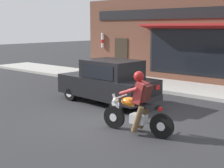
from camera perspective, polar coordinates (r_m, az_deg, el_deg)
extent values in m
plane|color=#2B2B2D|center=(9.34, 0.18, -6.47)|extent=(80.00, 80.00, 0.00)
cube|color=#ADAAA3|center=(15.33, 4.70, 0.42)|extent=(2.60, 22.00, 0.14)
cube|color=brown|center=(15.95, 10.63, 8.00)|extent=(0.50, 10.61, 4.20)
cube|color=black|center=(15.13, 14.44, 5.65)|extent=(0.04, 4.46, 2.10)
cube|color=black|center=(15.14, 14.46, 5.66)|extent=(0.02, 4.67, 2.20)
cube|color=#2D2319|center=(17.43, 1.69, 4.90)|extent=(0.04, 0.90, 2.10)
cube|color=maroon|center=(14.79, 14.08, 10.23)|extent=(0.81, 5.09, 0.24)
cube|color=black|center=(15.71, 10.27, 12.55)|extent=(0.06, 9.02, 0.50)
cylinder|color=white|center=(18.17, -1.77, 7.81)|extent=(0.14, 0.14, 0.70)
cylinder|color=red|center=(18.17, -1.77, 7.81)|extent=(0.15, 0.15, 0.20)
sphere|color=silver|center=(18.16, -1.77, 9.07)|extent=(0.16, 0.16, 0.16)
cylinder|color=black|center=(8.46, 0.39, -6.07)|extent=(0.17, 0.63, 0.62)
cylinder|color=silver|center=(8.46, 0.39, -6.07)|extent=(0.14, 0.23, 0.22)
cylinder|color=black|center=(7.81, 9.07, -7.60)|extent=(0.17, 0.63, 0.62)
cylinder|color=silver|center=(7.81, 9.07, -7.60)|extent=(0.14, 0.23, 0.22)
cube|color=silver|center=(8.07, 4.87, -6.34)|extent=(0.32, 0.43, 0.24)
ellipsoid|color=orange|center=(8.08, 3.36, -3.28)|extent=(0.36, 0.55, 0.24)
cube|color=black|center=(7.87, 6.38, -4.00)|extent=(0.32, 0.59, 0.10)
cylinder|color=silver|center=(8.32, 0.97, -4.09)|extent=(0.11, 0.33, 0.68)
cylinder|color=silver|center=(8.20, 1.68, -2.31)|extent=(0.56, 0.10, 0.04)
sphere|color=silver|center=(8.31, 0.68, -2.98)|extent=(0.16, 0.16, 0.16)
cylinder|color=silver|center=(8.06, 7.93, -7.16)|extent=(0.14, 0.56, 0.08)
cube|color=red|center=(7.72, 8.82, -4.58)|extent=(0.13, 0.07, 0.08)
cylinder|color=brown|center=(7.87, 4.69, -6.46)|extent=(0.18, 0.36, 0.71)
cylinder|color=brown|center=(8.18, 5.92, -5.84)|extent=(0.18, 0.36, 0.71)
cube|color=#B23333|center=(7.87, 5.27, -1.58)|extent=(0.37, 0.36, 0.57)
cylinder|color=#B23333|center=(7.81, 3.02, -1.34)|extent=(0.15, 0.53, 0.26)
cylinder|color=#B23333|center=(8.15, 4.46, -0.87)|extent=(0.15, 0.53, 0.26)
sphere|color=#A51919|center=(7.83, 4.93, 1.41)|extent=(0.26, 0.26, 0.26)
cube|color=#4C1E19|center=(7.80, 6.30, -1.56)|extent=(0.31, 0.27, 0.42)
cylinder|color=black|center=(11.74, -7.55, -1.55)|extent=(0.22, 0.61, 0.60)
cylinder|color=silver|center=(11.74, -7.55, -1.55)|extent=(0.22, 0.34, 0.33)
cylinder|color=black|center=(12.67, -2.44, -0.60)|extent=(0.22, 0.61, 0.60)
cylinder|color=silver|center=(12.67, -2.44, -0.60)|extent=(0.22, 0.34, 0.33)
cylinder|color=black|center=(10.01, 1.01, -3.53)|extent=(0.22, 0.61, 0.60)
cylinder|color=silver|center=(10.01, 1.01, -3.53)|extent=(0.22, 0.34, 0.33)
cylinder|color=black|center=(11.08, 6.13, -2.23)|extent=(0.22, 0.61, 0.60)
cylinder|color=silver|center=(11.08, 6.13, -2.23)|extent=(0.22, 0.34, 0.33)
cube|color=black|center=(11.27, -0.92, -0.40)|extent=(1.90, 3.81, 0.70)
cube|color=black|center=(10.99, -0.01, 2.71)|extent=(1.57, 2.00, 0.66)
cube|color=black|center=(11.62, -3.09, 2.86)|extent=(1.35, 0.44, 0.51)
cube|color=black|center=(10.49, -2.77, 2.22)|extent=(0.14, 1.52, 0.46)
cube|color=black|center=(11.52, 2.51, 2.95)|extent=(0.14, 1.52, 0.46)
cube|color=silver|center=(12.31, -8.73, 0.96)|extent=(0.24, 0.06, 0.14)
cube|color=red|center=(9.64, 4.74, -1.42)|extent=(0.20, 0.05, 0.16)
cube|color=silver|center=(12.94, -5.14, 1.49)|extent=(0.24, 0.06, 0.14)
cube|color=red|center=(10.43, 8.30, -0.60)|extent=(0.20, 0.05, 0.16)
cube|color=#28282B|center=(12.66, -6.77, -0.44)|extent=(1.61, 0.23, 0.20)
cube|color=#28282B|center=(10.14, 6.41, -3.13)|extent=(1.61, 0.23, 0.20)
cylinder|color=red|center=(15.79, 3.14, 1.28)|extent=(0.24, 0.24, 0.16)
cylinder|color=red|center=(15.73, 3.15, 2.61)|extent=(0.18, 0.18, 0.58)
sphere|color=red|center=(15.69, 3.16, 3.81)|extent=(0.20, 0.20, 0.20)
cylinder|color=red|center=(15.62, 2.86, 2.75)|extent=(0.10, 0.08, 0.08)
cylinder|color=red|center=(15.83, 3.44, 2.84)|extent=(0.10, 0.08, 0.08)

